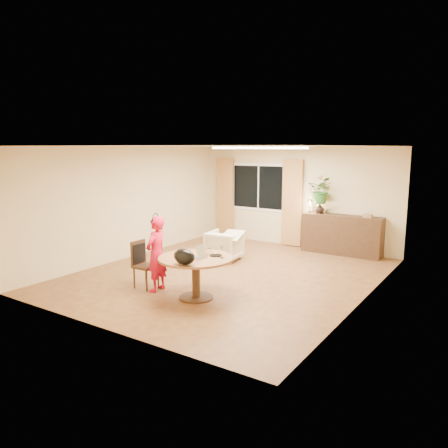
% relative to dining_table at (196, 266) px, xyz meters
% --- Properties ---
extents(floor, '(6.50, 6.50, 0.00)m').
position_rel_dining_table_xyz_m(floor, '(-0.31, 1.49, -0.58)').
color(floor, brown).
rests_on(floor, ground).
extents(ceiling, '(6.50, 6.50, 0.00)m').
position_rel_dining_table_xyz_m(ceiling, '(-0.31, 1.49, 2.02)').
color(ceiling, white).
rests_on(ceiling, wall_back).
extents(wall_back, '(5.50, 0.00, 5.50)m').
position_rel_dining_table_xyz_m(wall_back, '(-0.31, 4.74, 0.72)').
color(wall_back, '#D5B98B').
rests_on(wall_back, floor).
extents(wall_left, '(0.00, 6.50, 6.50)m').
position_rel_dining_table_xyz_m(wall_left, '(-3.06, 1.49, 0.72)').
color(wall_left, '#D5B98B').
rests_on(wall_left, floor).
extents(wall_right, '(0.00, 6.50, 6.50)m').
position_rel_dining_table_xyz_m(wall_right, '(2.44, 1.49, 0.72)').
color(wall_right, '#D5B98B').
rests_on(wall_right, floor).
extents(window, '(1.70, 0.03, 1.30)m').
position_rel_dining_table_xyz_m(window, '(-1.41, 4.72, 0.92)').
color(window, white).
rests_on(window, wall_back).
extents(curtain_left, '(0.55, 0.08, 2.25)m').
position_rel_dining_table_xyz_m(curtain_left, '(-2.46, 4.64, 0.57)').
color(curtain_left, olive).
rests_on(curtain_left, wall_back).
extents(curtain_right, '(0.55, 0.08, 2.25)m').
position_rel_dining_table_xyz_m(curtain_right, '(-0.36, 4.64, 0.57)').
color(curtain_right, olive).
rests_on(curtain_right, wall_back).
extents(ceiling_panel, '(2.20, 0.35, 0.05)m').
position_rel_dining_table_xyz_m(ceiling_panel, '(-0.31, 2.69, 1.99)').
color(ceiling_panel, white).
rests_on(ceiling_panel, ceiling).
extents(dining_table, '(1.29, 1.29, 0.73)m').
position_rel_dining_table_xyz_m(dining_table, '(0.00, 0.00, 0.00)').
color(dining_table, brown).
rests_on(dining_table, floor).
extents(dining_chair, '(0.42, 0.38, 0.88)m').
position_rel_dining_table_xyz_m(dining_chair, '(-1.12, -0.05, -0.14)').
color(dining_chair, '#321D10').
rests_on(dining_chair, floor).
extents(child, '(0.54, 0.40, 1.37)m').
position_rel_dining_table_xyz_m(child, '(-0.85, -0.06, 0.11)').
color(child, '#B52D0D').
rests_on(child, floor).
extents(laptop, '(0.37, 0.25, 0.25)m').
position_rel_dining_table_xyz_m(laptop, '(-0.02, -0.04, 0.28)').
color(laptop, '#B7B7BC').
rests_on(laptop, dining_table).
extents(tumbler, '(0.10, 0.10, 0.11)m').
position_rel_dining_table_xyz_m(tumbler, '(0.10, 0.26, 0.21)').
color(tumbler, white).
rests_on(tumbler, dining_table).
extents(wine_glass, '(0.08, 0.08, 0.21)m').
position_rel_dining_table_xyz_m(wine_glass, '(0.40, 0.20, 0.26)').
color(wine_glass, white).
rests_on(wine_glass, dining_table).
extents(pot_lid, '(0.25, 0.25, 0.03)m').
position_rel_dining_table_xyz_m(pot_lid, '(0.23, 0.26, 0.17)').
color(pot_lid, white).
rests_on(pot_lid, dining_table).
extents(handbag, '(0.44, 0.34, 0.26)m').
position_rel_dining_table_xyz_m(handbag, '(0.14, -0.49, 0.29)').
color(handbag, black).
rests_on(handbag, dining_table).
extents(armchair, '(0.81, 0.83, 0.67)m').
position_rel_dining_table_xyz_m(armchair, '(-1.04, 2.46, -0.24)').
color(armchair, beige).
rests_on(armchair, floor).
extents(throw, '(0.53, 0.61, 0.03)m').
position_rel_dining_table_xyz_m(throw, '(-0.80, 2.41, 0.11)').
color(throw, beige).
rests_on(throw, armchair).
extents(sideboard, '(1.91, 0.47, 0.96)m').
position_rel_dining_table_xyz_m(sideboard, '(1.04, 4.50, -0.10)').
color(sideboard, '#321D10').
rests_on(sideboard, floor).
extents(vase, '(0.27, 0.27, 0.25)m').
position_rel_dining_table_xyz_m(vase, '(0.45, 4.50, 0.51)').
color(vase, black).
rests_on(vase, sideboard).
extents(bouquet, '(0.63, 0.56, 0.66)m').
position_rel_dining_table_xyz_m(bouquet, '(0.48, 4.50, 0.96)').
color(bouquet, '#316927').
rests_on(bouquet, vase).
extents(book_stack, '(0.24, 0.21, 0.09)m').
position_rel_dining_table_xyz_m(book_stack, '(1.64, 4.50, 0.42)').
color(book_stack, brown).
rests_on(book_stack, sideboard).
extents(desk_lamp, '(0.18, 0.18, 0.35)m').
position_rel_dining_table_xyz_m(desk_lamp, '(0.21, 4.45, 0.55)').
color(desk_lamp, black).
rests_on(desk_lamp, sideboard).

